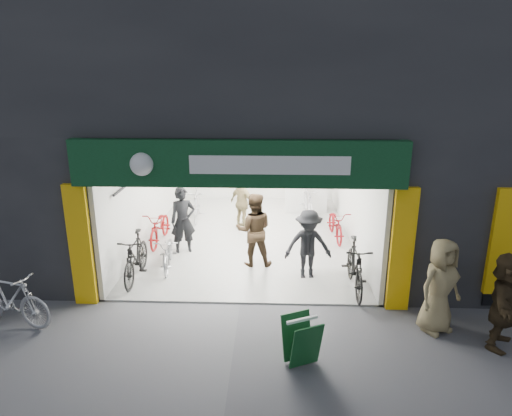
# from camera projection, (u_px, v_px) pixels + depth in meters

# --- Properties ---
(ground) EXTENTS (60.00, 60.00, 0.00)m
(ground) POSITION_uv_depth(u_px,v_px,m) (240.00, 304.00, 9.64)
(ground) COLOR #56565B
(ground) RESTS_ON ground
(building) EXTENTS (17.00, 10.27, 8.00)m
(building) POSITION_uv_depth(u_px,v_px,m) (282.00, 84.00, 13.08)
(building) COLOR #232326
(building) RESTS_ON ground
(bike_left_front) EXTENTS (0.76, 1.67, 0.85)m
(bike_left_front) POSITION_uv_depth(u_px,v_px,m) (168.00, 252.00, 11.25)
(bike_left_front) COLOR #A9A9AD
(bike_left_front) RESTS_ON ground
(bike_left_midfront) EXTENTS (0.56, 1.90, 1.14)m
(bike_left_midfront) POSITION_uv_depth(u_px,v_px,m) (136.00, 257.00, 10.59)
(bike_left_midfront) COLOR black
(bike_left_midfront) RESTS_ON ground
(bike_left_midback) EXTENTS (0.68, 1.88, 0.98)m
(bike_left_midback) POSITION_uv_depth(u_px,v_px,m) (160.00, 227.00, 12.84)
(bike_left_midback) COLOR maroon
(bike_left_midback) RESTS_ON ground
(bike_left_back) EXTENTS (0.65, 1.80, 1.06)m
(bike_left_back) POSITION_uv_depth(u_px,v_px,m) (197.00, 204.00, 14.78)
(bike_left_back) COLOR #A8A8AD
(bike_left_back) RESTS_ON ground
(bike_right_front) EXTENTS (0.57, 1.95, 1.17)m
(bike_right_front) POSITION_uv_depth(u_px,v_px,m) (355.00, 267.00, 10.05)
(bike_right_front) COLOR black
(bike_right_front) RESTS_ON ground
(bike_right_mid) EXTENTS (0.73, 1.79, 0.92)m
(bike_right_mid) POSITION_uv_depth(u_px,v_px,m) (336.00, 224.00, 13.15)
(bike_right_mid) COLOR maroon
(bike_right_mid) RESTS_ON ground
(bike_right_back) EXTENTS (0.72, 1.86, 1.09)m
(bike_right_back) POSITION_uv_depth(u_px,v_px,m) (307.00, 203.00, 14.87)
(bike_right_back) COLOR #B9B8BD
(bike_right_back) RESTS_ON ground
(parked_bike) EXTENTS (1.92, 1.00, 1.11)m
(parked_bike) POSITION_uv_depth(u_px,v_px,m) (10.00, 299.00, 8.72)
(parked_bike) COLOR #B9BABE
(parked_bike) RESTS_ON ground
(customer_a) EXTENTS (0.77, 0.64, 1.82)m
(customer_a) POSITION_uv_depth(u_px,v_px,m) (183.00, 221.00, 12.02)
(customer_a) COLOR black
(customer_a) RESTS_ON ground
(customer_b) EXTENTS (0.94, 0.75, 1.88)m
(customer_b) POSITION_uv_depth(u_px,v_px,m) (254.00, 230.00, 11.25)
(customer_b) COLOR #3E2C1C
(customer_b) RESTS_ON ground
(customer_c) EXTENTS (1.14, 0.72, 1.69)m
(customer_c) POSITION_uv_depth(u_px,v_px,m) (308.00, 245.00, 10.56)
(customer_c) COLOR black
(customer_c) RESTS_ON ground
(customer_d) EXTENTS (0.98, 0.92, 1.63)m
(customer_d) POSITION_uv_depth(u_px,v_px,m) (242.00, 203.00, 13.93)
(customer_d) COLOR #928255
(customer_d) RESTS_ON ground
(pedestrian_near) EXTENTS (1.07, 0.95, 1.84)m
(pedestrian_near) POSITION_uv_depth(u_px,v_px,m) (440.00, 286.00, 8.43)
(pedestrian_near) COLOR olive
(pedestrian_near) RESTS_ON ground
(pedestrian_far) EXTENTS (1.34, 1.67, 1.78)m
(pedestrian_far) POSITION_uv_depth(u_px,v_px,m) (505.00, 301.00, 7.96)
(pedestrian_far) COLOR #3A2C1A
(pedestrian_far) RESTS_ON ground
(sandwich_board) EXTENTS (0.71, 0.72, 0.83)m
(sandwich_board) POSITION_uv_depth(u_px,v_px,m) (302.00, 340.00, 7.58)
(sandwich_board) COLOR #10431C
(sandwich_board) RESTS_ON ground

